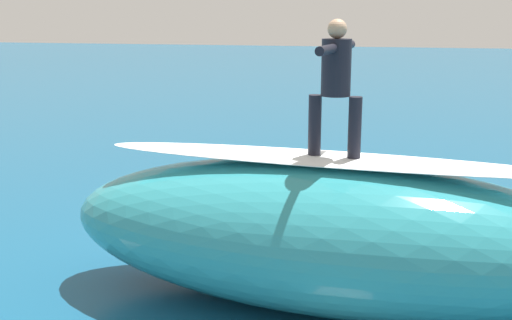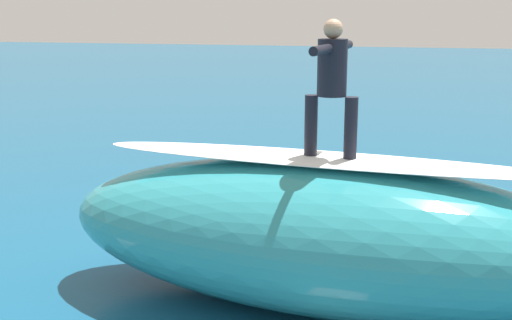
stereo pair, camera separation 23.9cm
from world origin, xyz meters
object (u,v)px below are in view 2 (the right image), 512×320
surfboard_paddling (209,205)px  surfer_paddling (207,198)px  surfboard_riding (330,160)px  surfer_riding (332,78)px

surfboard_paddling → surfer_paddling: surfer_paddling is taller
surfboard_paddling → surfboard_riding: bearing=-142.2°
surfboard_riding → surfer_riding: 1.03m
surfboard_paddling → surfer_paddling: size_ratio=1.18×
surfer_riding → surfboard_paddling: 5.65m
surfboard_riding → surfboard_paddling: size_ratio=0.94×
surfboard_riding → surfer_riding: bearing=0.0°
surfboard_riding → surfboard_paddling: bearing=-45.1°
surfboard_paddling → surfer_paddling: (0.00, 0.13, 0.17)m
surfer_riding → surfboard_paddling: (2.89, -3.82, -2.99)m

